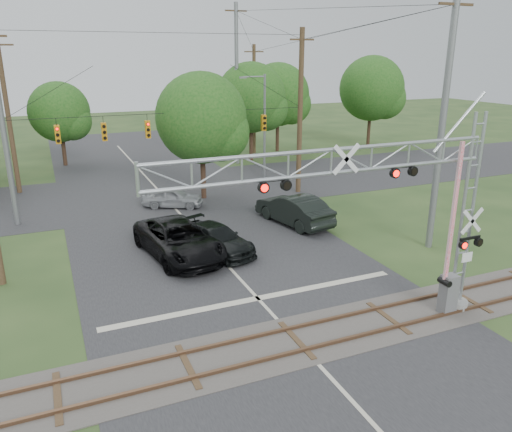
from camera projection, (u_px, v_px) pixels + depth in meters
name	position (u px, v px, depth m)	size (l,w,h in m)	color
ground	(325.00, 372.00, 16.08)	(160.00, 160.00, 0.00)	#263D1C
road_main	(222.00, 260.00, 24.82)	(14.00, 90.00, 0.02)	#252528
road_cross	(160.00, 192.00, 37.07)	(90.00, 12.00, 0.02)	#252528
railroad_track	(296.00, 340.00, 17.82)	(90.00, 3.20, 0.17)	#433E3A
crossing_gantry	(390.00, 202.00, 17.23)	(12.85, 1.00, 7.82)	gray
traffic_signal_span	(182.00, 121.00, 32.16)	(19.34, 0.36, 11.50)	slate
pickup_black	(179.00, 240.00, 25.03)	(2.96, 6.42, 1.78)	black
car_dark	(216.00, 239.00, 25.63)	(1.99, 4.90, 1.42)	black
sedan_silver	(173.00, 197.00, 33.22)	(1.60, 3.98, 1.36)	gray
suv_dark	(294.00, 209.00, 29.87)	(1.91, 5.49, 1.81)	black
streetlight	(263.00, 121.00, 40.08)	(2.21, 0.23, 8.27)	slate
utility_poles	(199.00, 108.00, 34.77)	(24.31, 28.16, 13.99)	#3A2C1B
treeline	(184.00, 101.00, 44.18)	(56.39, 21.21, 9.69)	#362318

